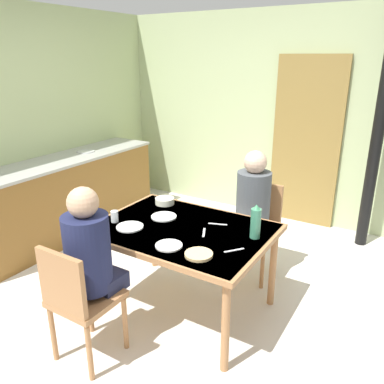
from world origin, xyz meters
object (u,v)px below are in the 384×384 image
(dining_table, at_px, (182,236))
(person_near_diner, at_px, (89,250))
(kitchen_counter, at_px, (66,196))
(serving_bowl_center, at_px, (165,201))
(chair_near_diner, at_px, (78,298))
(chair_far_diner, at_px, (257,224))
(person_far_diner, at_px, (253,200))
(water_bottle_green_near, at_px, (256,222))

(dining_table, relative_size, person_near_diner, 1.75)
(kitchen_counter, height_order, serving_bowl_center, kitchen_counter)
(chair_near_diner, xyz_separation_m, person_near_diner, (0.00, 0.14, 0.28))
(kitchen_counter, distance_m, chair_far_diner, 2.24)
(serving_bowl_center, bearing_deg, chair_far_diner, 35.68)
(chair_near_diner, distance_m, person_far_diner, 1.68)
(person_near_diner, distance_m, person_far_diner, 1.53)
(person_far_diner, bearing_deg, serving_bowl_center, 27.53)
(dining_table, height_order, chair_far_diner, chair_far_diner)
(kitchen_counter, relative_size, chair_near_diner, 2.75)
(chair_far_diner, bearing_deg, chair_near_diner, 72.48)
(person_far_diner, distance_m, water_bottle_green_near, 0.63)
(chair_far_diner, xyz_separation_m, person_near_diner, (-0.54, -1.57, 0.28))
(serving_bowl_center, bearing_deg, chair_near_diner, -82.67)
(kitchen_counter, distance_m, serving_bowl_center, 1.56)
(person_near_diner, bearing_deg, chair_near_diner, -90.00)
(dining_table, relative_size, chair_near_diner, 1.55)
(water_bottle_green_near, bearing_deg, serving_bowl_center, 167.45)
(person_near_diner, xyz_separation_m, water_bottle_green_near, (0.80, 0.86, 0.06))
(dining_table, distance_m, water_bottle_green_near, 0.59)
(chair_near_diner, distance_m, person_near_diner, 0.31)
(chair_far_diner, bearing_deg, water_bottle_green_near, 110.38)
(person_near_diner, height_order, serving_bowl_center, person_near_diner)
(person_near_diner, bearing_deg, person_far_diner, 69.40)
(water_bottle_green_near, relative_size, serving_bowl_center, 1.52)
(dining_table, bearing_deg, water_bottle_green_near, 14.49)
(kitchen_counter, bearing_deg, chair_near_diner, -39.56)
(person_far_diner, bearing_deg, person_near_diner, 69.40)
(person_near_diner, bearing_deg, serving_bowl_center, 98.26)
(chair_far_diner, height_order, water_bottle_green_near, water_bottle_green_near)
(person_near_diner, bearing_deg, chair_far_diner, 71.06)
(kitchen_counter, xyz_separation_m, person_far_diner, (2.22, 0.18, 0.33))
(person_near_diner, height_order, person_far_diner, same)
(person_near_diner, xyz_separation_m, person_far_diner, (0.54, 1.43, 0.00))
(kitchen_counter, distance_m, dining_table, 2.02)
(dining_table, bearing_deg, person_near_diner, -109.75)
(dining_table, height_order, serving_bowl_center, serving_bowl_center)
(serving_bowl_center, bearing_deg, person_far_diner, 27.53)
(kitchen_counter, height_order, chair_far_diner, kitchen_counter)
(chair_far_diner, distance_m, water_bottle_green_near, 0.83)
(chair_near_diner, height_order, person_far_diner, person_far_diner)
(person_near_diner, bearing_deg, dining_table, 70.25)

